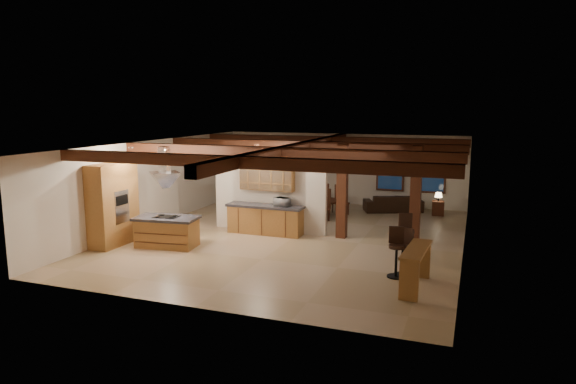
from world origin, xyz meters
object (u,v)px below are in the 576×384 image
(bar_counter, at_px, (416,262))
(dining_table, at_px, (317,207))
(kitchen_island, at_px, (167,231))
(sofa, at_px, (393,203))

(bar_counter, bearing_deg, dining_table, 123.16)
(kitchen_island, relative_size, dining_table, 1.03)
(kitchen_island, xyz_separation_m, sofa, (5.37, 7.32, -0.13))
(bar_counter, bearing_deg, kitchen_island, 171.54)
(kitchen_island, distance_m, dining_table, 6.22)
(sofa, height_order, bar_counter, bar_counter)
(kitchen_island, bearing_deg, bar_counter, -8.46)
(dining_table, bearing_deg, bar_counter, -35.78)
(sofa, bearing_deg, dining_table, 12.63)
(sofa, distance_m, bar_counter, 8.58)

